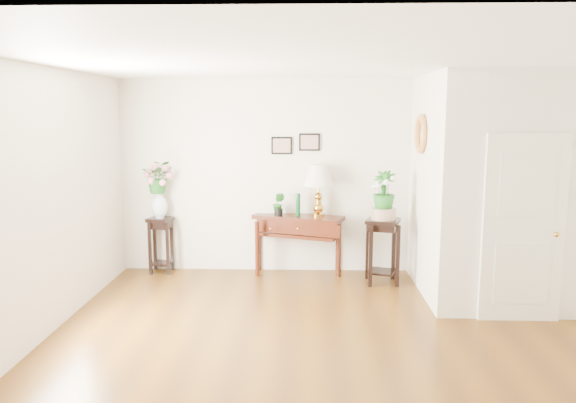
{
  "coord_description": "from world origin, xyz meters",
  "views": [
    {
      "loc": [
        -0.31,
        -5.36,
        2.32
      ],
      "look_at": [
        -0.52,
        1.3,
        1.26
      ],
      "focal_mm": 35.0,
      "sensor_mm": 36.0,
      "label": 1
    }
  ],
  "objects_px": {
    "console_table": "(298,245)",
    "plant_stand_b": "(382,251)",
    "table_lamp": "(318,192)",
    "plant_stand_a": "(161,245)"
  },
  "relations": [
    {
      "from": "table_lamp",
      "to": "plant_stand_a",
      "type": "xyz_separation_m",
      "value": [
        -2.29,
        0.0,
        -0.8
      ]
    },
    {
      "from": "table_lamp",
      "to": "plant_stand_b",
      "type": "xyz_separation_m",
      "value": [
        0.87,
        -0.43,
        -0.76
      ]
    },
    {
      "from": "plant_stand_b",
      "to": "plant_stand_a",
      "type": "bearing_deg",
      "value": 172.29
    },
    {
      "from": "plant_stand_a",
      "to": "plant_stand_b",
      "type": "xyz_separation_m",
      "value": [
        3.16,
        -0.43,
        0.04
      ]
    },
    {
      "from": "console_table",
      "to": "table_lamp",
      "type": "bearing_deg",
      "value": 19.92
    },
    {
      "from": "table_lamp",
      "to": "plant_stand_a",
      "type": "bearing_deg",
      "value": 180.0
    },
    {
      "from": "plant_stand_a",
      "to": "plant_stand_b",
      "type": "distance_m",
      "value": 3.19
    },
    {
      "from": "console_table",
      "to": "plant_stand_b",
      "type": "distance_m",
      "value": 1.23
    },
    {
      "from": "console_table",
      "to": "plant_stand_b",
      "type": "height_order",
      "value": "plant_stand_b"
    },
    {
      "from": "table_lamp",
      "to": "plant_stand_a",
      "type": "distance_m",
      "value": 2.43
    }
  ]
}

